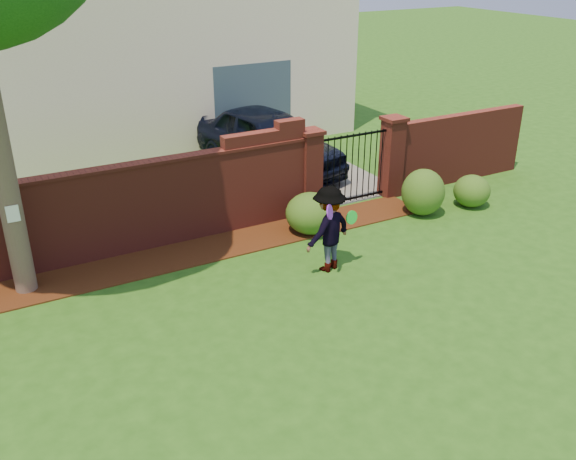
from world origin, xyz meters
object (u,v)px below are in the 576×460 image
car (276,143)px  frisbee_purple (330,212)px  man (330,230)px  frisbee_green (352,217)px

car → frisbee_purple: size_ratio=18.15×
car → man: car is taller
frisbee_purple → man: bearing=55.4°
frisbee_purple → frisbee_green: 0.79m
car → frisbee_green: 5.40m
car → man: 5.43m
man → frisbee_green: man is taller
man → frisbee_green: (0.40, -0.08, 0.18)m
car → frisbee_green: bearing=-113.5°
car → frisbee_purple: bearing=-119.0°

